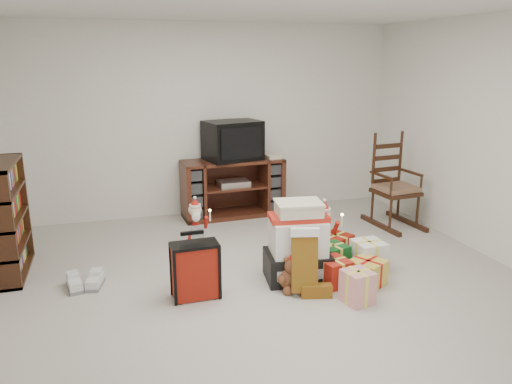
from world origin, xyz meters
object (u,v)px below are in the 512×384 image
bookshelf (5,221)px  gift_cluster (349,263)px  teddy_bear (291,275)px  gift_pile (298,246)px  sneaker_pair (85,283)px  mrs_claus_figurine (196,229)px  crt_television (233,140)px  santa_figurine (323,235)px  tv_stand (233,188)px  rocking_chair (393,193)px  red_suitcase (195,270)px

bookshelf → gift_cluster: size_ratio=0.96×
teddy_bear → gift_pile: bearing=55.7°
gift_pile → sneaker_pair: bearing=176.7°
bookshelf → teddy_bear: (2.52, -1.15, -0.40)m
mrs_claus_figurine → crt_television: 1.49m
gift_cluster → santa_figurine: bearing=93.3°
tv_stand → bookshelf: bookshelf is taller
gift_cluster → crt_television: crt_television is taller
rocking_chair → santa_figurine: (-1.29, -0.75, -0.17)m
mrs_claus_figurine → crt_television: size_ratio=0.75×
sneaker_pair → rocking_chair: bearing=10.9°
mrs_claus_figurine → sneaker_pair: (-1.16, -0.68, -0.18)m
rocking_chair → gift_pile: 2.11m
bookshelf → gift_cluster: bookshelf is taller
mrs_claus_figurine → santa_figurine: bearing=-26.9°
crt_television → santa_figurine: bearing=-86.0°
red_suitcase → gift_cluster: size_ratio=0.51×
gift_cluster → red_suitcase: bearing=179.9°
teddy_bear → sneaker_pair: size_ratio=0.89×
tv_stand → gift_pile: (0.10, -2.11, -0.05)m
tv_stand → santa_figurine: 1.78m
gift_cluster → crt_television: bearing=104.7°
rocking_chair → red_suitcase: bearing=-160.9°
rocking_chair → red_suitcase: 3.04m
gift_pile → sneaker_pair: (-1.95, 0.38, -0.28)m
teddy_bear → gift_cluster: (0.63, 0.10, 0.00)m
gift_cluster → gift_pile: bearing=167.8°
red_suitcase → teddy_bear: size_ratio=1.86×
teddy_bear → santa_figurine: (0.60, 0.63, 0.10)m
red_suitcase → gift_pile: bearing=4.4°
sneaker_pair → santa_figurine: bearing=-0.2°
bookshelf → gift_pile: size_ratio=1.48×
tv_stand → red_suitcase: bearing=-114.7°
red_suitcase → sneaker_pair: (-0.95, 0.48, -0.21)m
mrs_claus_figurine → gift_pile: bearing=-53.4°
tv_stand → sneaker_pair: (-1.85, -1.73, -0.33)m
red_suitcase → mrs_claus_figurine: red_suitcase is taller
teddy_bear → mrs_claus_figurine: size_ratio=0.54×
bookshelf → crt_television: crt_television is taller
rocking_chair → santa_figurine: 1.50m
teddy_bear → mrs_claus_figurine: mrs_claus_figurine is taller
teddy_bear → sneaker_pair: bearing=162.1°
teddy_bear → gift_cluster: 0.64m
crt_television → tv_stand: bearing=-151.0°
rocking_chair → gift_pile: (-1.74, -1.18, -0.08)m
tv_stand → crt_television: crt_television is taller
santa_figurine → teddy_bear: bearing=-133.4°
teddy_bear → crt_television: (0.04, 2.32, 0.88)m
santa_figurine → mrs_claus_figurine: (-1.25, 0.63, -0.02)m
sneaker_pair → crt_television: 2.72m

